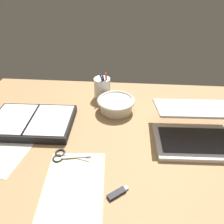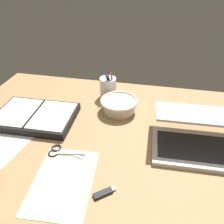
% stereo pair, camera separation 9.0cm
% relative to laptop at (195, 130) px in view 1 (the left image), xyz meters
% --- Properties ---
extents(desk_top, '(1.40, 1.00, 0.02)m').
position_rel_laptop_xyz_m(desk_top, '(-0.32, -0.04, -0.06)').
color(desk_top, tan).
rests_on(desk_top, ground).
extents(laptop, '(0.31, 0.29, 0.14)m').
position_rel_laptop_xyz_m(laptop, '(0.00, 0.00, 0.00)').
color(laptop, silver).
rests_on(laptop, desk_top).
extents(bowl, '(0.17, 0.17, 0.06)m').
position_rel_laptop_xyz_m(bowl, '(-0.32, 0.18, -0.01)').
color(bowl, silver).
rests_on(bowl, desk_top).
extents(pen_cup, '(0.08, 0.08, 0.15)m').
position_rel_laptop_xyz_m(pen_cup, '(-0.39, 0.29, 0.01)').
color(pen_cup, white).
rests_on(pen_cup, desk_top).
extents(planner, '(0.35, 0.24, 0.04)m').
position_rel_laptop_xyz_m(planner, '(-0.67, 0.04, -0.03)').
color(planner, black).
rests_on(planner, desk_top).
extents(scissors, '(0.14, 0.07, 0.01)m').
position_rel_laptop_xyz_m(scissors, '(-0.49, -0.13, -0.04)').
color(scissors, '#B7B7BC').
rests_on(scissors, desk_top).
extents(paper_sheet_front, '(0.21, 0.29, 0.00)m').
position_rel_laptop_xyz_m(paper_sheet_front, '(-0.42, -0.25, -0.05)').
color(paper_sheet_front, '#F4EFB2').
rests_on(paper_sheet_front, desk_top).
extents(paper_sheet_beside_planner, '(0.20, 0.27, 0.00)m').
position_rel_laptop_xyz_m(paper_sheet_beside_planner, '(-0.71, -0.11, -0.05)').
color(paper_sheet_beside_planner, white).
rests_on(paper_sheet_beside_planner, desk_top).
extents(usb_drive, '(0.07, 0.06, 0.01)m').
position_rel_laptop_xyz_m(usb_drive, '(-0.28, -0.27, -0.04)').
color(usb_drive, black).
rests_on(usb_drive, desk_top).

